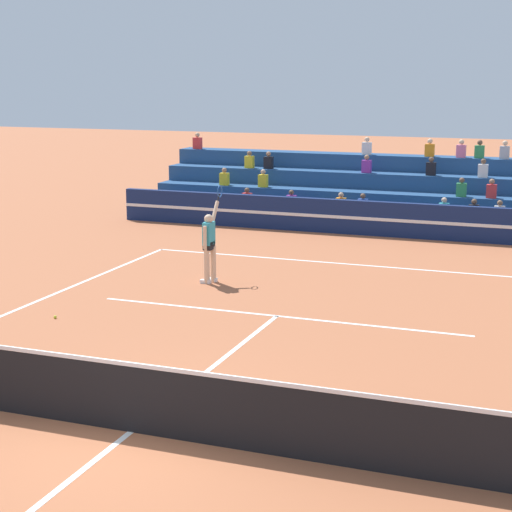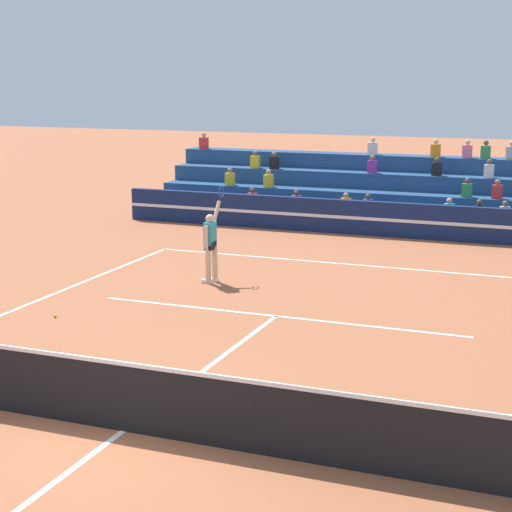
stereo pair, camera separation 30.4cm
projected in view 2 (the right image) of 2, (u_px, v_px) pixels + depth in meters
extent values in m
plane|color=#AD603D|center=(123.00, 431.00, 12.35)|extent=(120.00, 120.00, 0.00)
cube|color=white|center=(345.00, 264.00, 23.18)|extent=(11.00, 0.10, 0.01)
cube|color=white|center=(276.00, 316.00, 18.20)|extent=(8.25, 0.10, 0.01)
cube|color=white|center=(123.00, 431.00, 12.35)|extent=(0.10, 12.85, 0.01)
cube|color=black|center=(122.00, 398.00, 12.25)|extent=(11.90, 0.02, 1.00)
cube|color=white|center=(121.00, 363.00, 12.14)|extent=(11.90, 0.04, 0.06)
cube|color=navy|center=(383.00, 219.00, 27.06)|extent=(18.00, 0.24, 1.10)
cube|color=white|center=(382.00, 220.00, 26.94)|extent=(18.00, 0.02, 0.10)
cube|color=navy|center=(392.00, 221.00, 28.28)|extent=(17.42, 0.95, 0.55)
cube|color=red|center=(252.00, 199.00, 29.78)|extent=(0.32, 0.22, 0.44)
sphere|color=brown|center=(252.00, 190.00, 29.71)|extent=(0.18, 0.18, 0.18)
cube|color=#2D4CA5|center=(368.00, 206.00, 28.30)|extent=(0.32, 0.22, 0.44)
sphere|color=brown|center=(368.00, 196.00, 28.23)|extent=(0.18, 0.18, 0.18)
cube|color=purple|center=(296.00, 202.00, 29.19)|extent=(0.32, 0.22, 0.44)
sphere|color=brown|center=(296.00, 193.00, 29.13)|extent=(0.18, 0.18, 0.18)
cube|color=orange|center=(346.00, 205.00, 28.57)|extent=(0.32, 0.22, 0.44)
sphere|color=tan|center=(346.00, 195.00, 28.50)|extent=(0.18, 0.18, 0.18)
cube|color=black|center=(479.00, 212.00, 27.01)|extent=(0.32, 0.22, 0.44)
sphere|color=brown|center=(479.00, 202.00, 26.95)|extent=(0.18, 0.18, 0.18)
cube|color=#B2B2B7|center=(505.00, 214.00, 26.73)|extent=(0.32, 0.22, 0.44)
sphere|color=brown|center=(505.00, 204.00, 26.67)|extent=(0.18, 0.18, 0.18)
cube|color=teal|center=(449.00, 211.00, 27.35)|extent=(0.32, 0.22, 0.44)
sphere|color=beige|center=(449.00, 201.00, 27.28)|extent=(0.18, 0.18, 0.18)
cube|color=navy|center=(398.00, 209.00, 29.09)|extent=(17.42, 0.95, 1.10)
cube|color=red|center=(497.00, 192.00, 27.61)|extent=(0.32, 0.22, 0.44)
sphere|color=#9E7051|center=(498.00, 182.00, 27.54)|extent=(0.18, 0.18, 0.18)
cube|color=#338C4C|center=(467.00, 190.00, 27.95)|extent=(0.32, 0.22, 0.44)
sphere|color=brown|center=(467.00, 181.00, 27.89)|extent=(0.18, 0.18, 0.18)
cube|color=yellow|center=(230.00, 179.00, 30.97)|extent=(0.32, 0.22, 0.44)
sphere|color=#9E7051|center=(230.00, 170.00, 30.90)|extent=(0.18, 0.18, 0.18)
cube|color=yellow|center=(268.00, 181.00, 30.44)|extent=(0.32, 0.22, 0.44)
sphere|color=tan|center=(269.00, 172.00, 30.37)|extent=(0.18, 0.18, 0.18)
cube|color=navy|center=(404.00, 197.00, 29.89)|extent=(17.42, 0.95, 1.65)
cube|color=purple|center=(372.00, 167.00, 29.93)|extent=(0.32, 0.22, 0.44)
sphere|color=#9E7051|center=(372.00, 158.00, 29.86)|extent=(0.18, 0.18, 0.18)
cube|color=silver|center=(489.00, 171.00, 28.50)|extent=(0.32, 0.22, 0.44)
sphere|color=brown|center=(489.00, 162.00, 28.43)|extent=(0.18, 0.18, 0.18)
cube|color=yellow|center=(255.00, 162.00, 31.50)|extent=(0.32, 0.22, 0.44)
sphere|color=brown|center=(255.00, 153.00, 31.43)|extent=(0.18, 0.18, 0.18)
cube|color=black|center=(274.00, 163.00, 31.23)|extent=(0.32, 0.22, 0.44)
sphere|color=#9E7051|center=(274.00, 154.00, 31.17)|extent=(0.18, 0.18, 0.18)
cube|color=black|center=(437.00, 169.00, 29.12)|extent=(0.32, 0.22, 0.44)
sphere|color=brown|center=(437.00, 160.00, 29.05)|extent=(0.18, 0.18, 0.18)
cube|color=navy|center=(410.00, 186.00, 30.70)|extent=(17.42, 0.95, 2.20)
cube|color=silver|center=(373.00, 149.00, 30.76)|extent=(0.32, 0.22, 0.44)
sphere|color=beige|center=(373.00, 140.00, 30.69)|extent=(0.18, 0.18, 0.18)
cube|color=red|center=(204.00, 143.00, 33.15)|extent=(0.32, 0.22, 0.44)
sphere|color=tan|center=(204.00, 135.00, 33.09)|extent=(0.18, 0.18, 0.18)
cube|color=#B2B2B7|center=(511.00, 153.00, 29.04)|extent=(0.32, 0.22, 0.44)
sphere|color=beige|center=(511.00, 144.00, 28.97)|extent=(0.18, 0.18, 0.18)
cube|color=orange|center=(436.00, 151.00, 29.95)|extent=(0.32, 0.22, 0.44)
sphere|color=beige|center=(436.00, 141.00, 29.88)|extent=(0.18, 0.18, 0.18)
cube|color=pink|center=(467.00, 152.00, 29.56)|extent=(0.32, 0.22, 0.44)
sphere|color=beige|center=(468.00, 142.00, 29.50)|extent=(0.18, 0.18, 0.18)
cube|color=#338C4C|center=(486.00, 152.00, 29.34)|extent=(0.32, 0.22, 0.44)
sphere|color=brown|center=(486.00, 143.00, 29.27)|extent=(0.18, 0.18, 0.18)
cylinder|color=beige|center=(208.00, 265.00, 20.97)|extent=(0.14, 0.14, 0.90)
cylinder|color=beige|center=(215.00, 264.00, 21.14)|extent=(0.14, 0.14, 0.90)
cube|color=black|center=(210.00, 245.00, 20.95)|extent=(0.20, 0.32, 0.20)
cube|color=teal|center=(210.00, 233.00, 20.89)|extent=(0.20, 0.36, 0.56)
sphere|color=beige|center=(210.00, 219.00, 20.82)|extent=(0.22, 0.22, 0.22)
cube|color=white|center=(207.00, 281.00, 21.07)|extent=(0.26, 0.12, 0.09)
cube|color=white|center=(213.00, 280.00, 21.24)|extent=(0.26, 0.12, 0.09)
cylinder|color=beige|center=(206.00, 237.00, 20.68)|extent=(0.09, 0.09, 0.56)
cylinder|color=beige|center=(216.00, 212.00, 21.15)|extent=(0.09, 0.42, 0.54)
cylinder|color=black|center=(220.00, 198.00, 21.30)|extent=(0.03, 0.15, 0.20)
torus|color=#1E4C99|center=(222.00, 191.00, 21.36)|extent=(0.03, 0.43, 0.43)
sphere|color=#C6DB33|center=(55.00, 316.00, 18.09)|extent=(0.07, 0.07, 0.07)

